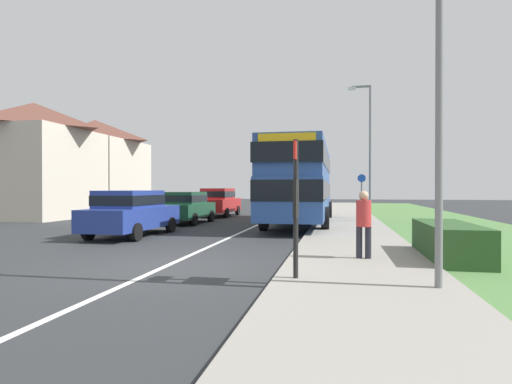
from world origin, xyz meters
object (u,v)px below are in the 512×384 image
pedestrian_at_stop (364,221)px  street_lamp_near (432,40)px  street_lamp_mid (368,143)px  bus_stop_sign (296,199)px  cycle_route_sign (362,194)px  double_decker_bus (301,180)px  parked_car_blue (132,211)px  parked_car_red (219,201)px  parked_car_dark_green (185,206)px

pedestrian_at_stop → street_lamp_near: street_lamp_near is taller
street_lamp_near → street_lamp_mid: street_lamp_near is taller
bus_stop_sign → cycle_route_sign: 16.04m
double_decker_bus → street_lamp_mid: (3.21, 1.47, 1.84)m
parked_car_blue → street_lamp_near: bearing=-36.8°
parked_car_blue → pedestrian_at_stop: bearing=-26.5°
parked_car_red → pedestrian_at_stop: bearing=-62.1°
bus_stop_sign → street_lamp_mid: 14.26m
double_decker_bus → parked_car_dark_green: bearing=-174.6°
pedestrian_at_stop → cycle_route_sign: cycle_route_sign is taller
parked_car_dark_green → cycle_route_sign: size_ratio=1.64×
parked_car_dark_green → street_lamp_mid: 9.62m
parked_car_dark_green → cycle_route_sign: 9.59m
double_decker_bus → cycle_route_sign: bearing=49.3°
double_decker_bus → street_lamp_mid: street_lamp_mid is taller
parked_car_dark_green → parked_car_red: bearing=88.8°
parked_car_red → street_lamp_mid: street_lamp_mid is taller
double_decker_bus → parked_car_dark_green: (-5.67, -0.54, -1.28)m
parked_car_red → street_lamp_mid: (8.76, -3.38, 3.03)m
parked_car_dark_green → street_lamp_mid: street_lamp_mid is taller
parked_car_blue → parked_car_dark_green: 5.55m
double_decker_bus → street_lamp_near: (3.24, -12.68, 1.98)m
cycle_route_sign → street_lamp_mid: street_lamp_mid is taller
bus_stop_sign → street_lamp_near: 3.42m
pedestrian_at_stop → bus_stop_sign: bearing=-119.1°
parked_car_red → street_lamp_mid: 9.87m
parked_car_red → pedestrian_at_stop: 16.85m
cycle_route_sign → street_lamp_mid: bearing=-84.6°
street_lamp_near → street_lamp_mid: size_ratio=1.04×
parked_car_dark_green → parked_car_red: (0.11, 5.39, 0.08)m
double_decker_bus → parked_car_dark_green: 5.83m
parked_car_red → street_lamp_mid: size_ratio=0.65×
cycle_route_sign → street_lamp_mid: size_ratio=0.37×
bus_stop_sign → parked_car_dark_green: bearing=119.4°
cycle_route_sign → street_lamp_mid: 3.27m
double_decker_bus → street_lamp_mid: size_ratio=1.67×
double_decker_bus → pedestrian_at_stop: 10.37m
parked_car_red → double_decker_bus: bearing=-41.1°
pedestrian_at_stop → parked_car_blue: bearing=153.5°
pedestrian_at_stop → street_lamp_mid: bearing=85.6°
parked_car_dark_green → bus_stop_sign: bus_stop_sign is taller
parked_car_dark_green → parked_car_red: size_ratio=0.93×
street_lamp_near → cycle_route_sign: bearing=90.8°
parked_car_blue → parked_car_dark_green: parked_car_blue is taller
parked_car_dark_green → street_lamp_mid: size_ratio=0.60×
street_lamp_mid → cycle_route_sign: bearing=95.4°
parked_car_blue → cycle_route_sign: 12.89m
parked_car_blue → pedestrian_at_stop: pedestrian_at_stop is taller
double_decker_bus → cycle_route_sign: (3.02, 3.50, -0.72)m
street_lamp_mid → parked_car_dark_green: bearing=-167.3°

